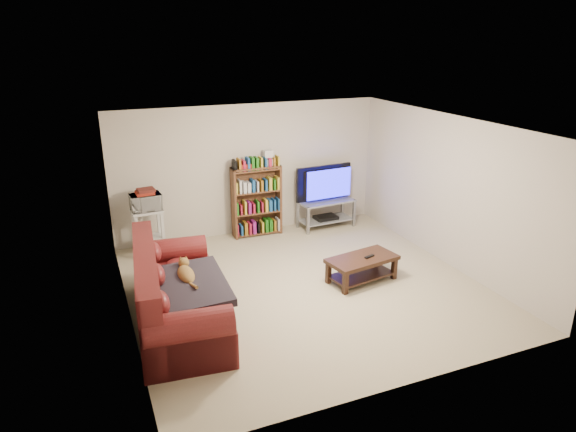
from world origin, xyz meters
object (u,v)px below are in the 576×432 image
sofa (173,299)px  bookshelf (257,200)px  tv_stand (326,209)px  coffee_table (362,265)px

sofa → bookshelf: (2.04, 2.57, 0.32)m
tv_stand → bookshelf: size_ratio=0.84×
coffee_table → sofa: bearing=173.2°
bookshelf → coffee_table: bearing=-70.0°
sofa → tv_stand: (3.41, 2.44, 0.01)m
tv_stand → bookshelf: 1.41m
sofa → tv_stand: bearing=41.3°
tv_stand → bookshelf: bearing=170.9°
coffee_table → bookshelf: (-0.83, 2.43, 0.41)m
coffee_table → bookshelf: bearing=99.4°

